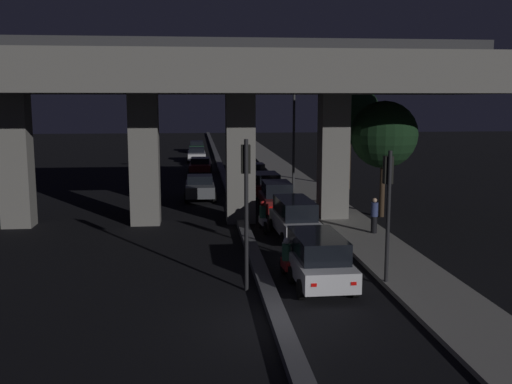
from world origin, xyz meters
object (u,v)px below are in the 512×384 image
object	(u,v)px
car_white_lead	(318,258)
car_white_third_oncoming	(197,155)
motorcycle_white_filtering_mid	(263,219)
car_dark_red_fourth	(265,184)
traffic_light_left_of_median	(246,188)
pedestrian_on_sidewalk	(374,216)
car_white_second	(295,217)
traffic_light_right_of_median	(388,194)
car_dark_red_third	(277,197)
car_dark_red_second_oncoming	(200,165)
car_dark_green_fourth_oncoming	(197,146)
motorcycle_red_filtering_near	(287,261)
car_dark_blue_fifth	(254,173)
car_grey_lead_oncoming	(200,187)
street_lamp	(288,126)

from	to	relation	value
car_white_lead	car_white_third_oncoming	xyz separation A→B (m)	(-4.13, 42.67, -0.22)
motorcycle_white_filtering_mid	car_dark_red_fourth	bearing A→B (deg)	-10.96
traffic_light_left_of_median	pedestrian_on_sidewalk	distance (m)	10.32
car_white_second	car_white_third_oncoming	size ratio (longest dim) A/B	0.99
car_white_second	pedestrian_on_sidewalk	world-z (taller)	pedestrian_on_sidewalk
traffic_light_right_of_median	traffic_light_left_of_median	bearing A→B (deg)	-179.95
car_dark_red_third	traffic_light_left_of_median	bearing A→B (deg)	168.03
car_dark_red_third	motorcycle_white_filtering_mid	xyz separation A→B (m)	(-1.33, -4.76, -0.27)
car_dark_red_second_oncoming	car_white_lead	bearing A→B (deg)	8.67
car_dark_red_third	car_dark_green_fourth_oncoming	size ratio (longest dim) A/B	0.88
car_dark_red_third	motorcycle_red_filtering_near	size ratio (longest dim) A/B	2.27
traffic_light_right_of_median	car_white_second	xyz separation A→B (m)	(-1.94, 7.63, -2.28)
traffic_light_left_of_median	car_dark_red_fourth	bearing A→B (deg)	81.46
car_dark_green_fourth_oncoming	motorcycle_white_filtering_mid	bearing A→B (deg)	4.07
car_dark_red_third	car_dark_blue_fifth	distance (m)	12.42
car_grey_lead_oncoming	car_dark_green_fourth_oncoming	world-z (taller)	car_grey_lead_oncoming
car_white_second	car_grey_lead_oncoming	xyz separation A→B (m)	(-4.36, 11.32, -0.16)
car_dark_red_second_oncoming	motorcycle_red_filtering_near	bearing A→B (deg)	7.06
car_dark_green_fourth_oncoming	motorcycle_red_filtering_near	world-z (taller)	motorcycle_red_filtering_near
pedestrian_on_sidewalk	motorcycle_white_filtering_mid	bearing A→B (deg)	162.83
car_dark_red_second_oncoming	car_white_third_oncoming	xyz separation A→B (m)	(-0.30, 10.12, 0.01)
car_dark_red_third	car_dark_red_second_oncoming	size ratio (longest dim) A/B	0.97
car_dark_blue_fifth	motorcycle_white_filtering_mid	bearing A→B (deg)	174.13
traffic_light_left_of_median	car_dark_green_fourth_oncoming	size ratio (longest dim) A/B	1.10
car_white_second	car_dark_red_third	xyz separation A→B (m)	(-0.03, 6.14, -0.04)
car_dark_red_third	motorcycle_red_filtering_near	distance (m)	12.74
car_dark_blue_fifth	car_dark_green_fourth_oncoming	xyz separation A→B (m)	(-4.31, 28.29, -0.06)
car_white_second	car_dark_red_fourth	xyz separation A→B (m)	(0.01, 12.06, -0.12)
traffic_light_right_of_median	car_dark_red_third	size ratio (longest dim) A/B	1.15
car_dark_red_second_oncoming	pedestrian_on_sidewalk	bearing A→B (deg)	19.39
car_dark_blue_fifth	motorcycle_white_filtering_mid	world-z (taller)	car_dark_blue_fifth
car_dark_red_third	motorcycle_red_filtering_near	bearing A→B (deg)	173.87
car_dark_green_fourth_oncoming	car_dark_red_second_oncoming	bearing A→B (deg)	0.81
car_dark_red_second_oncoming	pedestrian_on_sidewalk	xyz separation A→B (m)	(8.00, -25.47, 0.29)
car_white_lead	car_dark_red_second_oncoming	size ratio (longest dim) A/B	1.06
car_dark_green_fourth_oncoming	motorcycle_red_filtering_near	bearing A→B (deg)	3.47
street_lamp	car_dark_red_fourth	xyz separation A→B (m)	(-1.93, -2.69, -3.76)
car_white_second	car_dark_red_fourth	world-z (taller)	car_white_second
car_white_lead	car_white_third_oncoming	size ratio (longest dim) A/B	0.95
motorcycle_red_filtering_near	motorcycle_white_filtering_mid	size ratio (longest dim) A/B	0.90
car_dark_blue_fifth	car_white_third_oncoming	world-z (taller)	car_dark_blue_fifth
traffic_light_left_of_median	pedestrian_on_sidewalk	world-z (taller)	traffic_light_left_of_median
traffic_light_left_of_median	car_dark_blue_fifth	distance (m)	26.49
car_dark_red_fourth	traffic_light_left_of_median	bearing A→B (deg)	170.07
car_white_second	pedestrian_on_sidewalk	xyz separation A→B (m)	(3.77, -0.21, 0.05)
car_white_second	car_dark_green_fourth_oncoming	distance (m)	47.07
car_dark_blue_fifth	traffic_light_right_of_median	bearing A→B (deg)	-177.28
traffic_light_left_of_median	pedestrian_on_sidewalk	size ratio (longest dim) A/B	3.07
car_dark_red_third	traffic_light_right_of_median	bearing A→B (deg)	-171.87
traffic_light_right_of_median	car_grey_lead_oncoming	world-z (taller)	traffic_light_right_of_median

